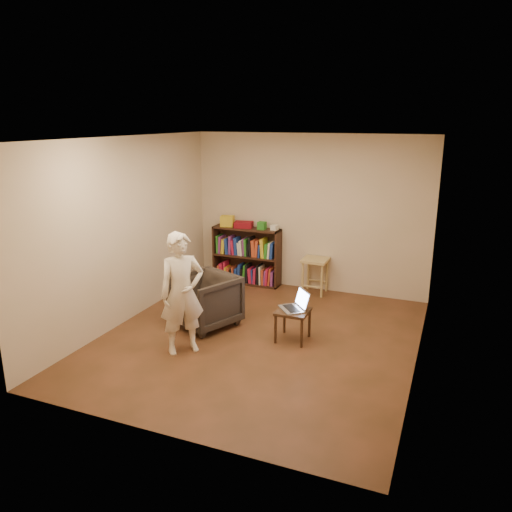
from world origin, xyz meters
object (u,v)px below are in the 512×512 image
at_px(side_table, 293,315).
at_px(person, 182,293).
at_px(laptop, 296,305).
at_px(stool, 315,265).
at_px(armchair, 205,301).
at_px(bookshelf, 247,259).

bearing_deg(side_table, person, -144.93).
bearing_deg(laptop, side_table, -61.90).
relative_size(stool, armchair, 0.73).
xyz_separation_m(armchair, person, (0.13, -0.81, 0.39)).
bearing_deg(bookshelf, stool, -2.92).
height_order(stool, side_table, stool).
relative_size(armchair, person, 0.53).
xyz_separation_m(side_table, person, (-1.17, -0.82, 0.42)).
distance_m(bookshelf, armchair, 1.96).
relative_size(bookshelf, stool, 2.02).
bearing_deg(side_table, stool, 96.99).
distance_m(armchair, side_table, 1.29).
xyz_separation_m(stool, armchair, (-1.06, -1.89, -0.11)).
relative_size(bookshelf, laptop, 2.55).
bearing_deg(stool, bookshelf, 177.08).
relative_size(bookshelf, person, 0.78).
height_order(side_table, laptop, laptop).
bearing_deg(side_table, laptop, 68.76).
xyz_separation_m(stool, laptop, (0.25, -1.83, -0.00)).
height_order(bookshelf, stool, bookshelf).
relative_size(stool, person, 0.39).
relative_size(bookshelf, armchair, 1.47).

